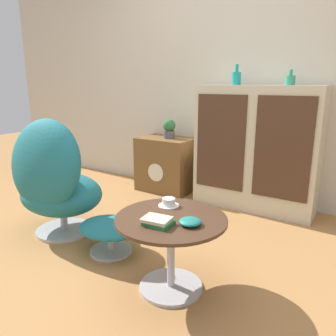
# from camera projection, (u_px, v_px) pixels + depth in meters

# --- Properties ---
(ground_plane) EXTENTS (12.00, 12.00, 0.00)m
(ground_plane) POSITION_uv_depth(u_px,v_px,m) (114.00, 261.00, 2.22)
(ground_plane) COLOR #A87542
(wall_back) EXTENTS (6.40, 0.06, 2.60)m
(wall_back) POSITION_uv_depth(u_px,v_px,m) (224.00, 70.00, 3.29)
(wall_back) COLOR beige
(wall_back) RESTS_ON ground_plane
(sideboard) EXTENTS (1.12, 0.39, 1.15)m
(sideboard) POSITION_uv_depth(u_px,v_px,m) (256.00, 149.00, 3.05)
(sideboard) COLOR beige
(sideboard) RESTS_ON ground_plane
(tv_console) EXTENTS (0.60, 0.42, 0.59)m
(tv_console) POSITION_uv_depth(u_px,v_px,m) (166.00, 164.00, 3.63)
(tv_console) COLOR brown
(tv_console) RESTS_ON ground_plane
(egg_chair) EXTENTS (0.70, 0.64, 0.95)m
(egg_chair) POSITION_uv_depth(u_px,v_px,m) (54.00, 180.00, 2.50)
(egg_chair) COLOR #B7B7BC
(egg_chair) RESTS_ON ground_plane
(ottoman) EXTENTS (0.45, 0.39, 0.24)m
(ottoman) POSITION_uv_depth(u_px,v_px,m) (110.00, 230.00, 2.30)
(ottoman) COLOR #B7B7BC
(ottoman) RESTS_ON ground_plane
(coffee_table) EXTENTS (0.63, 0.63, 0.45)m
(coffee_table) POSITION_uv_depth(u_px,v_px,m) (171.00, 240.00, 1.85)
(coffee_table) COLOR #B7B7BC
(coffee_table) RESTS_ON ground_plane
(vase_leftmost) EXTENTS (0.08, 0.08, 0.18)m
(vase_leftmost) POSITION_uv_depth(u_px,v_px,m) (236.00, 78.00, 3.01)
(vase_leftmost) COLOR teal
(vase_leftmost) RESTS_ON sideboard
(vase_inner_left) EXTENTS (0.08, 0.08, 0.13)m
(vase_inner_left) POSITION_uv_depth(u_px,v_px,m) (290.00, 80.00, 2.77)
(vase_inner_left) COLOR #2D8E6B
(vase_inner_left) RESTS_ON sideboard
(potted_plant) EXTENTS (0.13, 0.13, 0.21)m
(potted_plant) POSITION_uv_depth(u_px,v_px,m) (169.00, 128.00, 3.51)
(potted_plant) COLOR #4C4C51
(potted_plant) RESTS_ON tv_console
(teacup) EXTENTS (0.13, 0.13, 0.05)m
(teacup) POSITION_uv_depth(u_px,v_px,m) (169.00, 203.00, 1.98)
(teacup) COLOR white
(teacup) RESTS_ON coffee_table
(book_stack) EXTENTS (0.16, 0.13, 0.04)m
(book_stack) POSITION_uv_depth(u_px,v_px,m) (158.00, 221.00, 1.71)
(book_stack) COLOR #237038
(book_stack) RESTS_ON coffee_table
(bowl) EXTENTS (0.12, 0.12, 0.04)m
(bowl) POSITION_uv_depth(u_px,v_px,m) (190.00, 222.00, 1.71)
(bowl) COLOR #1E7A70
(bowl) RESTS_ON coffee_table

